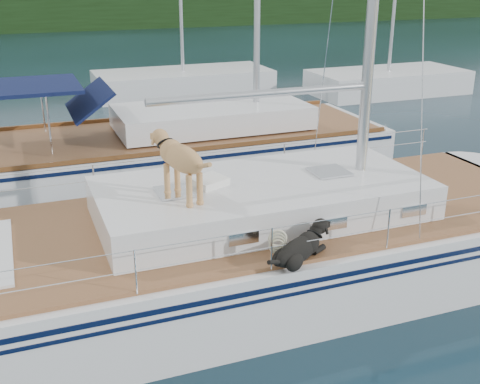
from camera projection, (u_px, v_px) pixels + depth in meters
name	position (u px, v px, depth m)	size (l,w,h in m)	color
ground	(216.00, 291.00, 9.89)	(120.00, 120.00, 0.00)	black
shore_bank	(38.00, 22.00, 50.06)	(92.00, 1.00, 1.20)	#595147
main_sailboat	(221.00, 253.00, 9.67)	(12.00, 4.08, 14.01)	silver
neighbor_sailboat	(172.00, 152.00, 15.10)	(11.00, 3.50, 13.30)	silver
bg_boat_center	(183.00, 83.00, 25.05)	(7.20, 3.00, 11.65)	silver
bg_boat_east	(388.00, 82.00, 25.10)	(6.40, 3.00, 11.65)	silver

